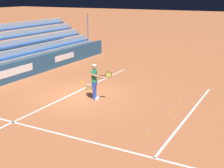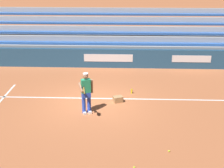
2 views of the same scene
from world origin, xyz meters
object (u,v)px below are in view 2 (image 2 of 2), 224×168
object	(u,v)px
ball_box_cardboard	(118,99)
tennis_ball_near_player	(134,167)
tennis_player	(86,93)
tennis_ball_midcourt	(88,95)
tennis_ball_on_baseline	(169,151)
water_bottle	(132,91)

from	to	relation	value
ball_box_cardboard	tennis_ball_near_player	distance (m)	4.74
tennis_player	tennis_ball_midcourt	world-z (taller)	tennis_player
ball_box_cardboard	tennis_ball_on_baseline	world-z (taller)	ball_box_cardboard
ball_box_cardboard	tennis_ball_midcourt	distance (m)	1.56
tennis_player	ball_box_cardboard	world-z (taller)	tennis_player
tennis_ball_on_baseline	water_bottle	distance (m)	4.89
tennis_ball_near_player	tennis_ball_on_baseline	bearing A→B (deg)	-142.08
tennis_ball_midcourt	tennis_ball_on_baseline	distance (m)	5.46
tennis_player	tennis_ball_near_player	size ratio (longest dim) A/B	25.98
tennis_ball_on_baseline	tennis_player	bearing A→B (deg)	-41.87
tennis_ball_near_player	water_bottle	xyz separation A→B (m)	(-0.04, -5.66, 0.08)
tennis_player	tennis_ball_midcourt	distance (m)	1.96
tennis_ball_near_player	ball_box_cardboard	bearing A→B (deg)	-82.90
ball_box_cardboard	tennis_ball_midcourt	bearing A→B (deg)	-24.57
ball_box_cardboard	tennis_ball_near_player	world-z (taller)	ball_box_cardboard
tennis_ball_midcourt	water_bottle	xyz separation A→B (m)	(-2.04, -0.31, 0.08)
ball_box_cardboard	tennis_ball_midcourt	size ratio (longest dim) A/B	6.06
tennis_player	tennis_ball_on_baseline	xyz separation A→B (m)	(-3.00, 2.69, -0.86)
tennis_ball_near_player	tennis_ball_midcourt	world-z (taller)	same
tennis_player	water_bottle	xyz separation A→B (m)	(-1.88, -2.07, -0.78)
tennis_ball_near_player	tennis_ball_midcourt	bearing A→B (deg)	-69.51
tennis_ball_near_player	water_bottle	size ratio (longest dim) A/B	0.30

